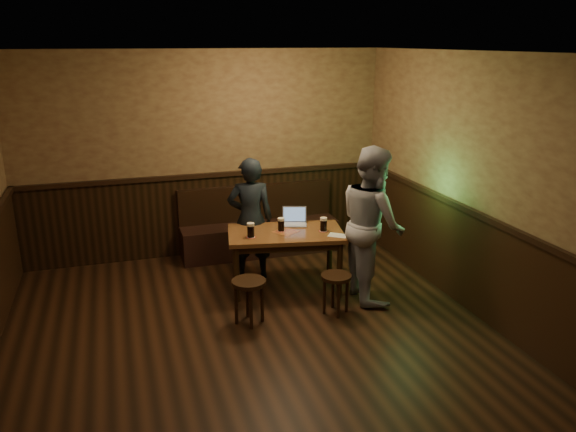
# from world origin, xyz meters

# --- Properties ---
(room) EXTENTS (5.04, 6.04, 2.84)m
(room) POSITION_xyz_m (0.00, 0.22, 1.20)
(room) COLOR black
(room) RESTS_ON ground
(bench) EXTENTS (2.20, 0.50, 0.95)m
(bench) POSITION_xyz_m (0.68, 2.75, 0.31)
(bench) COLOR black
(bench) RESTS_ON ground
(pub_table) EXTENTS (1.48, 1.01, 0.73)m
(pub_table) POSITION_xyz_m (0.68, 1.48, 0.63)
(pub_table) COLOR brown
(pub_table) RESTS_ON ground
(stool_left) EXTENTS (0.40, 0.40, 0.49)m
(stool_left) POSITION_xyz_m (0.04, 0.75, 0.39)
(stool_left) COLOR black
(stool_left) RESTS_ON ground
(stool_right) EXTENTS (0.38, 0.38, 0.45)m
(stool_right) POSITION_xyz_m (1.01, 0.68, 0.36)
(stool_right) COLOR black
(stool_right) RESTS_ON ground
(pint_left) EXTENTS (0.11, 0.11, 0.17)m
(pint_left) POSITION_xyz_m (0.24, 1.41, 0.81)
(pint_left) COLOR #9E1913
(pint_left) RESTS_ON pub_table
(pint_mid) EXTENTS (0.11, 0.11, 0.16)m
(pint_mid) POSITION_xyz_m (0.63, 1.52, 0.81)
(pint_mid) COLOR #9E1913
(pint_mid) RESTS_ON pub_table
(pint_right) EXTENTS (0.11, 0.11, 0.17)m
(pint_right) POSITION_xyz_m (1.11, 1.36, 0.81)
(pint_right) COLOR #9E1913
(pint_right) RESTS_ON pub_table
(laptop) EXTENTS (0.36, 0.32, 0.21)m
(laptop) POSITION_xyz_m (0.87, 1.72, 0.78)
(laptop) COLOR silver
(laptop) RESTS_ON pub_table
(menu) EXTENTS (0.27, 0.25, 0.00)m
(menu) POSITION_xyz_m (1.22, 1.16, 0.73)
(menu) COLOR silver
(menu) RESTS_ON pub_table
(person_suit) EXTENTS (0.62, 0.47, 1.55)m
(person_suit) POSITION_xyz_m (0.36, 1.93, 0.78)
(person_suit) COLOR black
(person_suit) RESTS_ON ground
(person_grey) EXTENTS (0.74, 0.92, 1.80)m
(person_grey) POSITION_xyz_m (1.56, 0.98, 0.90)
(person_grey) COLOR #95959A
(person_grey) RESTS_ON ground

